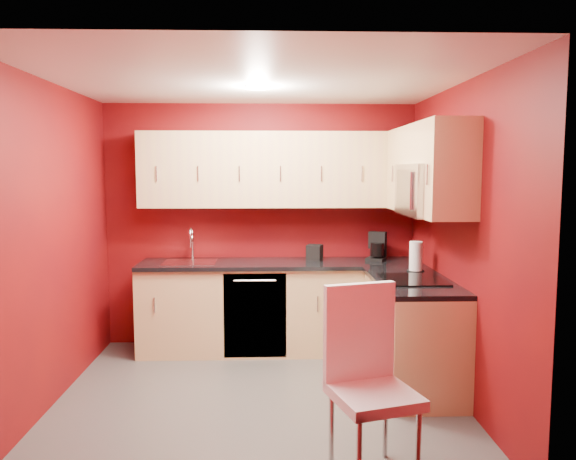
{
  "coord_description": "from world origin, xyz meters",
  "views": [
    {
      "loc": [
        0.09,
        -4.35,
        1.81
      ],
      "look_at": [
        0.25,
        0.55,
        1.3
      ],
      "focal_mm": 35.0,
      "sensor_mm": 36.0,
      "label": 1
    }
  ],
  "objects": [
    {
      "name": "downlight",
      "position": [
        0.0,
        0.3,
        2.48
      ],
      "size": [
        0.2,
        0.2,
        0.01
      ],
      "primitive_type": "cylinder",
      "color": "white",
      "rests_on": "ceiling"
    },
    {
      "name": "wall_front",
      "position": [
        0.0,
        -1.5,
        1.25
      ],
      "size": [
        3.2,
        0.0,
        3.2
      ],
      "primitive_type": "plane",
      "rotation": [
        -1.57,
        0.0,
        0.0
      ],
      "color": "maroon",
      "rests_on": "floor"
    },
    {
      "name": "wall_left",
      "position": [
        -1.6,
        0.0,
        1.25
      ],
      "size": [
        0.0,
        3.0,
        3.0
      ],
      "primitive_type": "plane",
      "rotation": [
        1.57,
        0.0,
        1.57
      ],
      "color": "maroon",
      "rests_on": "floor"
    },
    {
      "name": "dishwasher_front",
      "position": [
        -0.05,
        0.91,
        0.43
      ],
      "size": [
        0.6,
        0.02,
        0.82
      ],
      "primitive_type": "cube",
      "color": "black",
      "rests_on": "base_cabinets_back"
    },
    {
      "name": "wall_right",
      "position": [
        1.6,
        0.0,
        1.25
      ],
      "size": [
        0.0,
        3.0,
        3.0
      ],
      "primitive_type": "plane",
      "rotation": [
        1.57,
        0.0,
        -1.57
      ],
      "color": "maroon",
      "rests_on": "floor"
    },
    {
      "name": "floor",
      "position": [
        0.0,
        0.0,
        0.0
      ],
      "size": [
        3.2,
        3.2,
        0.0
      ],
      "primitive_type": "plane",
      "color": "#44413F",
      "rests_on": "ground"
    },
    {
      "name": "countertop_back",
      "position": [
        0.2,
        1.19,
        0.89
      ],
      "size": [
        2.8,
        0.63,
        0.04
      ],
      "primitive_type": "cube",
      "color": "black",
      "rests_on": "base_cabinets_back"
    },
    {
      "name": "upper_cabinets_right",
      "position": [
        1.42,
        0.44,
        1.89
      ],
      "size": [
        0.35,
        1.55,
        0.75
      ],
      "color": "tan",
      "rests_on": "wall_right"
    },
    {
      "name": "paper_towel",
      "position": [
        1.41,
        0.61,
        1.05
      ],
      "size": [
        0.2,
        0.2,
        0.27
      ],
      "primitive_type": null,
      "rotation": [
        0.0,
        0.0,
        0.36
      ],
      "color": "silver",
      "rests_on": "countertop_right"
    },
    {
      "name": "dining_chair",
      "position": [
        0.7,
        -1.2,
        0.57
      ],
      "size": [
        0.57,
        0.59,
        1.13
      ],
      "primitive_type": null,
      "rotation": [
        0.0,
        0.0,
        0.29
      ],
      "color": "white",
      "rests_on": "floor"
    },
    {
      "name": "microwave",
      "position": [
        1.39,
        0.2,
        1.66
      ],
      "size": [
        0.42,
        0.76,
        0.42
      ],
      "color": "silver",
      "rests_on": "upper_cabinets_right"
    },
    {
      "name": "wall_back",
      "position": [
        0.0,
        1.5,
        1.25
      ],
      "size": [
        3.2,
        0.0,
        3.2
      ],
      "primitive_type": "plane",
      "rotation": [
        1.57,
        0.0,
        0.0
      ],
      "color": "maroon",
      "rests_on": "floor"
    },
    {
      "name": "coffee_maker",
      "position": [
        1.17,
        1.24,
        1.05
      ],
      "size": [
        0.25,
        0.28,
        0.29
      ],
      "primitive_type": null,
      "rotation": [
        0.0,
        0.0,
        -0.43
      ],
      "color": "black",
      "rests_on": "countertop_back"
    },
    {
      "name": "countertop_right",
      "position": [
        1.29,
        0.23,
        0.89
      ],
      "size": [
        0.63,
        1.27,
        0.04
      ],
      "primitive_type": "cube",
      "color": "black",
      "rests_on": "base_cabinets_right"
    },
    {
      "name": "cooktop",
      "position": [
        1.28,
        0.2,
        0.92
      ],
      "size": [
        0.5,
        0.55,
        0.01
      ],
      "primitive_type": "cube",
      "color": "black",
      "rests_on": "countertop_right"
    },
    {
      "name": "napkin_holder",
      "position": [
        0.55,
        1.28,
        0.99
      ],
      "size": [
        0.19,
        0.19,
        0.16
      ],
      "primitive_type": null,
      "rotation": [
        0.0,
        0.0,
        -0.34
      ],
      "color": "black",
      "rests_on": "countertop_back"
    },
    {
      "name": "base_cabinets_right",
      "position": [
        1.3,
        0.25,
        0.43
      ],
      "size": [
        0.6,
        1.3,
        0.87
      ],
      "primitive_type": "cube",
      "color": "tan",
      "rests_on": "floor"
    },
    {
      "name": "ceiling",
      "position": [
        0.0,
        0.0,
        2.5
      ],
      "size": [
        3.2,
        3.2,
        0.0
      ],
      "primitive_type": "plane",
      "rotation": [
        3.14,
        0.0,
        0.0
      ],
      "color": "white",
      "rests_on": "wall_back"
    },
    {
      "name": "base_cabinets_back",
      "position": [
        0.2,
        1.2,
        0.43
      ],
      "size": [
        2.8,
        0.6,
        0.87
      ],
      "primitive_type": "cube",
      "color": "tan",
      "rests_on": "floor"
    },
    {
      "name": "sink",
      "position": [
        -0.7,
        1.2,
        0.94
      ],
      "size": [
        0.52,
        0.42,
        0.35
      ],
      "color": "silver",
      "rests_on": "countertop_back"
    },
    {
      "name": "upper_cabinets_back",
      "position": [
        0.2,
        1.32,
        1.83
      ],
      "size": [
        2.8,
        0.35,
        0.75
      ],
      "primitive_type": "cube",
      "color": "tan",
      "rests_on": "wall_back"
    }
  ]
}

